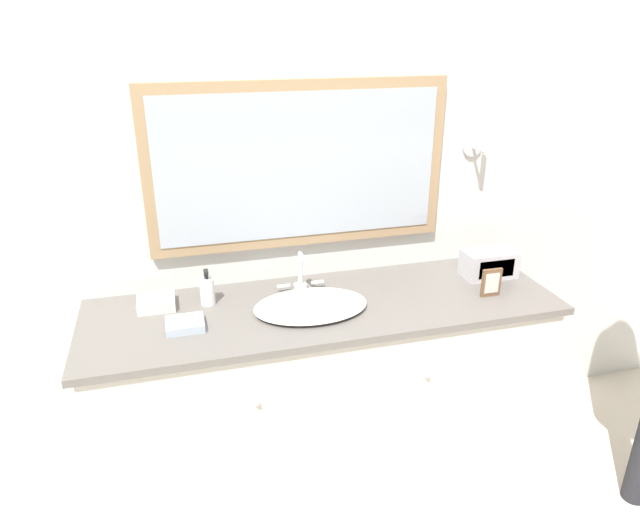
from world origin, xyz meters
TOP-DOWN VIEW (x-y plane):
  - wall_back at (-0.00, 0.66)m, footprint 8.00×0.18m
  - vanity_counter at (0.00, 0.33)m, footprint 1.95×0.61m
  - sink_basin at (-0.07, 0.31)m, footprint 0.47×0.37m
  - soap_bottle at (-0.46, 0.46)m, footprint 0.06×0.06m
  - appliance_box at (0.80, 0.41)m, footprint 0.24×0.13m
  - picture_frame at (0.70, 0.22)m, footprint 0.09×0.01m
  - hand_towel_near_sink at (-0.57, 0.28)m, footprint 0.14×0.12m
  - hand_towel_far_corner at (-0.67, 0.48)m, footprint 0.15×0.13m

SIDE VIEW (x-z plane):
  - vanity_counter at x=0.00m, z-range 0.00..0.87m
  - hand_towel_near_sink at x=-0.57m, z-range 0.87..0.90m
  - sink_basin at x=-0.07m, z-range 0.79..0.98m
  - hand_towel_far_corner at x=-0.67m, z-range 0.87..0.91m
  - soap_bottle at x=-0.46m, z-range 0.85..1.01m
  - appliance_box at x=0.80m, z-range 0.87..0.99m
  - picture_frame at x=0.70m, z-range 0.87..0.99m
  - wall_back at x=0.00m, z-range 0.00..2.55m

